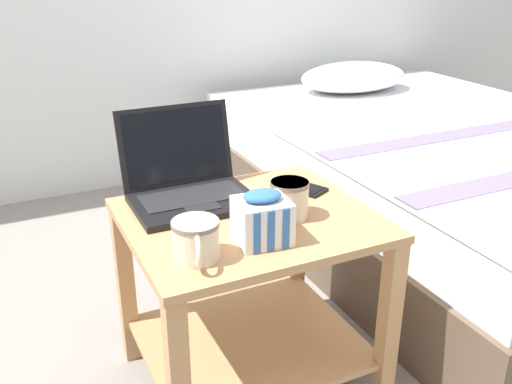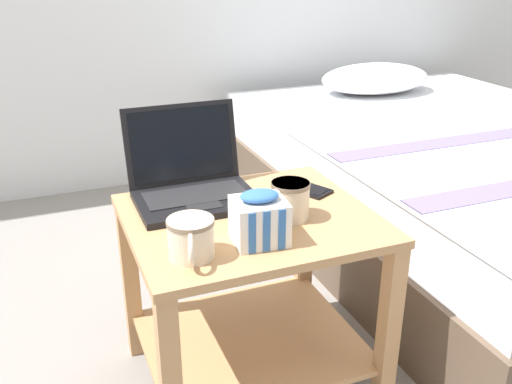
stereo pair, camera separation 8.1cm
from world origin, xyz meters
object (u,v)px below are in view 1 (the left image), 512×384
Objects in this scene: mug_front_left at (289,197)px; cell_phone at (300,187)px; bed at (443,177)px; laptop at (188,183)px; mug_front_right at (196,238)px; snack_bag at (262,219)px.

mug_front_left reaches higher than cell_phone.
laptop reaches higher than bed.
mug_front_left is 0.30m from mug_front_right.
mug_front_left is 0.83× the size of cell_phone.
laptop is at bearing 103.50° from snack_bag.
snack_bag is (0.07, -0.30, 0.01)m from laptop.
cell_phone is at bearing 32.28° from mug_front_right.
cell_phone is (0.40, 0.25, -0.04)m from mug_front_right.
snack_bag is (-0.12, -0.09, 0.00)m from mug_front_left.
bed is 1.51m from mug_front_right.
mug_front_left reaches higher than mug_front_right.
laptop is at bearing 73.74° from mug_front_right.
laptop is 0.31m from snack_bag.
mug_front_left is 1.05× the size of snack_bag.
snack_bag is (0.16, 0.01, 0.01)m from mug_front_right.
snack_bag is at bearing -142.78° from mug_front_left.
bed is at bearing 15.36° from laptop.
mug_front_right is (-0.28, -0.10, -0.00)m from mug_front_left.
bed is 12.05× the size of cell_phone.
mug_front_left is at bearing 20.11° from mug_front_right.
mug_front_right is 0.16m from snack_bag.
cell_phone is at bearing 45.52° from snack_bag.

